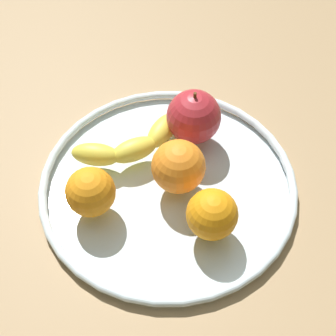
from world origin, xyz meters
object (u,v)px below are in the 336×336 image
(orange_back_right, at_px, (178,167))
(orange_front_left, at_px, (212,214))
(fruit_bowl, at_px, (168,184))
(orange_back_left, at_px, (90,192))
(apple, at_px, (194,117))
(banana, at_px, (133,143))

(orange_back_right, bearing_deg, orange_front_left, -100.06)
(orange_front_left, bearing_deg, orange_back_right, 79.94)
(fruit_bowl, height_order, orange_back_left, orange_back_left)
(apple, height_order, orange_back_left, apple)
(fruit_bowl, bearing_deg, orange_front_left, -93.50)
(orange_back_right, distance_m, orange_back_left, 0.12)
(banana, relative_size, orange_front_left, 2.71)
(orange_back_right, relative_size, orange_back_left, 1.11)
(orange_back_right, bearing_deg, apple, 35.63)
(orange_back_left, bearing_deg, banana, 22.50)
(fruit_bowl, bearing_deg, apple, 26.69)
(orange_back_left, distance_m, orange_front_left, 0.16)
(fruit_bowl, xyz_separation_m, orange_back_right, (0.01, -0.01, 0.05))
(fruit_bowl, xyz_separation_m, apple, (0.08, 0.04, 0.05))
(orange_back_left, xyz_separation_m, orange_front_left, (0.10, -0.13, 0.00))
(fruit_bowl, height_order, apple, apple)
(apple, height_order, orange_front_left, apple)
(apple, bearing_deg, orange_front_left, -123.15)
(apple, xyz_separation_m, orange_back_left, (-0.19, -0.01, -0.01))
(orange_back_left, bearing_deg, apple, 2.80)
(orange_back_left, bearing_deg, orange_back_right, -21.14)
(orange_back_right, distance_m, orange_front_left, 0.08)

